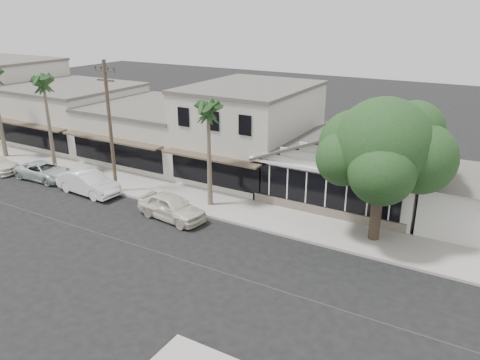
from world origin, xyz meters
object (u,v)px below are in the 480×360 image
Objects in this scene: car_0 at (172,207)px; shade_tree at (383,148)px; car_2 at (45,171)px; utility_pole at (110,125)px; car_1 at (88,183)px.

shade_tree is at bearing -65.40° from car_0.
utility_pole is at bearing -85.45° from car_2.
utility_pole is at bearing -49.12° from car_1.
car_1 is 0.61× the size of shade_tree.
car_0 is (6.03, -1.50, -4.01)m from utility_pole.
shade_tree is at bearing 6.60° from utility_pole.
shade_tree is (18.77, 3.12, 4.42)m from car_1.
car_1 is at bearing -96.28° from car_2.
utility_pole reaches higher than car_0.
car_1 is 1.04× the size of car_2.
car_2 is (-5.00, 0.38, -0.15)m from car_1.
car_2 is at bearing -173.43° from shade_tree.
car_2 is (-12.48, 0.77, -0.13)m from car_0.
utility_pole is 7.70m from car_2.
car_1 reaches higher than car_2.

